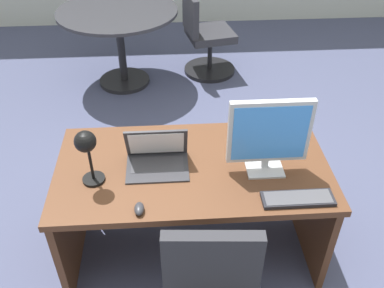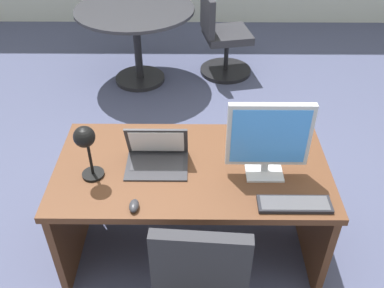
{
  "view_description": "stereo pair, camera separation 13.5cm",
  "coord_description": "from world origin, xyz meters",
  "px_view_note": "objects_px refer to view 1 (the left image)",
  "views": [
    {
      "loc": [
        -0.12,
        -1.79,
        2.26
      ],
      "look_at": [
        0.0,
        0.04,
        0.84
      ],
      "focal_mm": 39.67,
      "sensor_mm": 36.0,
      "label": 1
    },
    {
      "loc": [
        0.01,
        -1.79,
        2.26
      ],
      "look_at": [
        0.0,
        0.04,
        0.84
      ],
      "focal_mm": 39.67,
      "sensor_mm": 36.0,
      "label": 2
    }
  ],
  "objects_px": {
    "mouse": "(139,209)",
    "desk_lamp": "(87,148)",
    "laptop": "(157,153)",
    "meeting_table": "(119,29)",
    "monitor": "(269,134)",
    "desk": "(192,186)",
    "keyboard": "(298,199)",
    "meeting_chair_near": "(205,41)"
  },
  "relations": [
    {
      "from": "keyboard",
      "to": "mouse",
      "type": "bearing_deg",
      "value": -178.2
    },
    {
      "from": "desk",
      "to": "mouse",
      "type": "bearing_deg",
      "value": -127.12
    },
    {
      "from": "mouse",
      "to": "meeting_table",
      "type": "distance_m",
      "value": 2.61
    },
    {
      "from": "desk",
      "to": "mouse",
      "type": "height_order",
      "value": "mouse"
    },
    {
      "from": "meeting_table",
      "to": "desk",
      "type": "bearing_deg",
      "value": -75.38
    },
    {
      "from": "mouse",
      "to": "monitor",
      "type": "bearing_deg",
      "value": 21.74
    },
    {
      "from": "desk",
      "to": "monitor",
      "type": "relative_size",
      "value": 3.45
    },
    {
      "from": "desk_lamp",
      "to": "meeting_table",
      "type": "distance_m",
      "value": 2.4
    },
    {
      "from": "meeting_table",
      "to": "laptop",
      "type": "bearing_deg",
      "value": -80.23
    },
    {
      "from": "mouse",
      "to": "meeting_chair_near",
      "type": "bearing_deg",
      "value": 78.08
    },
    {
      "from": "meeting_table",
      "to": "meeting_chair_near",
      "type": "height_order",
      "value": "meeting_chair_near"
    },
    {
      "from": "monitor",
      "to": "laptop",
      "type": "relative_size",
      "value": 1.29
    },
    {
      "from": "mouse",
      "to": "desk_lamp",
      "type": "distance_m",
      "value": 0.4
    },
    {
      "from": "monitor",
      "to": "keyboard",
      "type": "distance_m",
      "value": 0.36
    },
    {
      "from": "laptop",
      "to": "desk_lamp",
      "type": "height_order",
      "value": "desk_lamp"
    },
    {
      "from": "keyboard",
      "to": "desk",
      "type": "bearing_deg",
      "value": 145.72
    },
    {
      "from": "desk",
      "to": "meeting_chair_near",
      "type": "xyz_separation_m",
      "value": [
        0.3,
        2.39,
        -0.15
      ]
    },
    {
      "from": "laptop",
      "to": "meeting_table",
      "type": "xyz_separation_m",
      "value": [
        -0.38,
        2.22,
        -0.19
      ]
    },
    {
      "from": "mouse",
      "to": "laptop",
      "type": "bearing_deg",
      "value": 76.22
    },
    {
      "from": "desk",
      "to": "meeting_table",
      "type": "height_order",
      "value": "meeting_table"
    },
    {
      "from": "laptop",
      "to": "keyboard",
      "type": "relative_size",
      "value": 0.93
    },
    {
      "from": "meeting_table",
      "to": "desk_lamp",
      "type": "bearing_deg",
      "value": -88.95
    },
    {
      "from": "keyboard",
      "to": "meeting_table",
      "type": "distance_m",
      "value": 2.79
    },
    {
      "from": "desk",
      "to": "monitor",
      "type": "xyz_separation_m",
      "value": [
        0.39,
        -0.11,
        0.45
      ]
    },
    {
      "from": "desk",
      "to": "monitor",
      "type": "height_order",
      "value": "monitor"
    },
    {
      "from": "laptop",
      "to": "meeting_table",
      "type": "bearing_deg",
      "value": 99.77
    },
    {
      "from": "monitor",
      "to": "meeting_chair_near",
      "type": "bearing_deg",
      "value": 92.14
    },
    {
      "from": "meeting_chair_near",
      "to": "desk",
      "type": "bearing_deg",
      "value": -97.15
    },
    {
      "from": "keyboard",
      "to": "desk_lamp",
      "type": "height_order",
      "value": "desk_lamp"
    },
    {
      "from": "desk",
      "to": "laptop",
      "type": "relative_size",
      "value": 4.47
    },
    {
      "from": "desk_lamp",
      "to": "monitor",
      "type": "bearing_deg",
      "value": 3.08
    },
    {
      "from": "monitor",
      "to": "meeting_table",
      "type": "bearing_deg",
      "value": 112.71
    },
    {
      "from": "meeting_table",
      "to": "meeting_chair_near",
      "type": "distance_m",
      "value": 0.92
    },
    {
      "from": "monitor",
      "to": "meeting_table",
      "type": "relative_size",
      "value": 0.38
    },
    {
      "from": "monitor",
      "to": "desk_lamp",
      "type": "relative_size",
      "value": 1.31
    },
    {
      "from": "laptop",
      "to": "keyboard",
      "type": "bearing_deg",
      "value": -25.61
    },
    {
      "from": "desk",
      "to": "meeting_chair_near",
      "type": "bearing_deg",
      "value": 82.85
    },
    {
      "from": "desk",
      "to": "laptop",
      "type": "xyz_separation_m",
      "value": [
        -0.19,
        -0.01,
        0.27
      ]
    },
    {
      "from": "keyboard",
      "to": "desk_lamp",
      "type": "relative_size",
      "value": 1.09
    },
    {
      "from": "mouse",
      "to": "desk_lamp",
      "type": "xyz_separation_m",
      "value": [
        -0.25,
        0.22,
        0.22
      ]
    },
    {
      "from": "mouse",
      "to": "desk",
      "type": "bearing_deg",
      "value": 52.88
    },
    {
      "from": "desk",
      "to": "laptop",
      "type": "bearing_deg",
      "value": -176.87
    }
  ]
}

